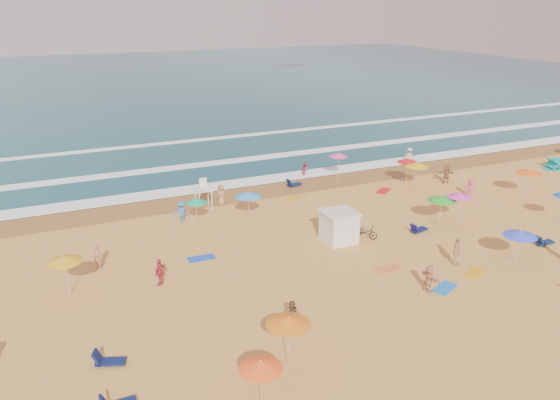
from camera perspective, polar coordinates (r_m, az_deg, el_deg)
name	(u,v)px	position (r m, az deg, el deg)	size (l,w,h in m)	color
ground	(349,244)	(36.73, 7.27, -4.60)	(220.00, 220.00, 0.00)	gold
ocean	(130,83)	(114.72, -15.37, 11.70)	(220.00, 140.00, 0.18)	#0C4756
wet_sand	(274,189)	(47.04, -0.60, 1.17)	(220.00, 220.00, 0.00)	olive
surf_foam	(239,162)	(54.84, -4.30, 3.97)	(200.00, 18.70, 0.05)	white
cabana	(339,227)	(36.74, 6.18, -2.85)	(2.00, 2.00, 2.00)	silver
cabana_roof	(340,212)	(36.34, 6.25, -1.31)	(2.20, 2.20, 0.12)	silver
bicycle	(365,232)	(37.65, 8.89, -3.29)	(0.61, 1.74, 0.91)	black
lifeguard_stand	(204,196)	(42.67, -7.98, 0.45)	(1.20, 1.20, 2.10)	white
beach_umbrellas	(375,207)	(37.44, 9.92, -0.73)	(67.10, 26.72, 0.76)	green
loungers	(444,237)	(38.70, 16.78, -3.74)	(45.94, 24.04, 0.34)	#0E1846
towels	(365,248)	(36.33, 8.89, -4.95)	(50.55, 24.18, 0.03)	#D61A52
beachgoers	(326,216)	(39.21, 4.87, -1.64)	(39.71, 24.18, 2.08)	#976245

